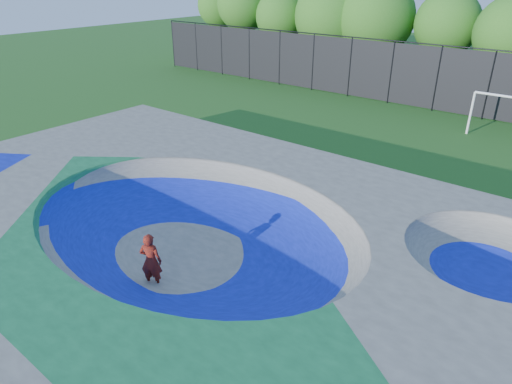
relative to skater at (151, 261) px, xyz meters
The scene contains 7 objects.
ground 1.98m from the skater, 95.53° to the left, with size 120.00×120.00×0.00m, color #205517.
skate_deck 1.79m from the skater, 95.53° to the left, with size 22.00×14.00×1.50m, color gray.
skater is the anchor object (origin of this frame).
skateboard 0.82m from the skater, ahead, with size 0.78×0.22×0.05m, color black.
soccer_goal 20.02m from the skater, 76.64° to the left, with size 3.54×0.12×2.34m.
fence 22.82m from the skater, 90.43° to the left, with size 48.09×0.09×4.04m.
treeline 27.83m from the skater, 89.10° to the left, with size 50.41×6.98×8.04m.
Camera 1 is at (8.93, -8.12, 8.02)m, focal length 32.00 mm.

